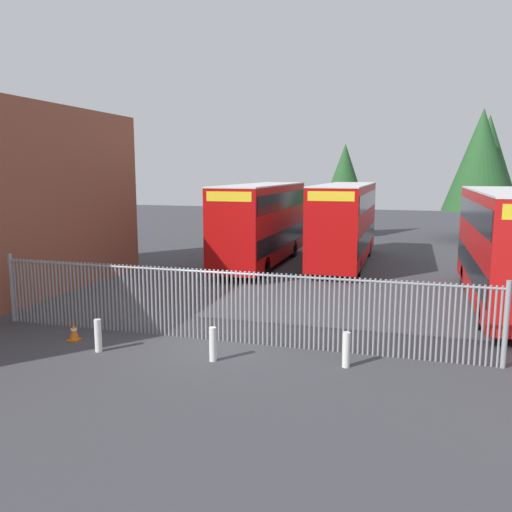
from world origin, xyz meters
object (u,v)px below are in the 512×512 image
(bollard_near_left, at_px, (98,335))
(double_decker_bus_near_gate, at_px, (507,244))
(traffic_cone_by_gate, at_px, (74,331))
(bollard_center_front, at_px, (213,344))
(double_decker_bus_behind_fence_left, at_px, (262,221))
(double_decker_bus_behind_fence_right, at_px, (345,220))
(bollard_near_right, at_px, (346,350))

(bollard_near_left, bearing_deg, double_decker_bus_near_gate, 36.39)
(bollard_near_left, distance_m, traffic_cone_by_gate, 1.47)
(traffic_cone_by_gate, bearing_deg, bollard_center_front, -5.62)
(double_decker_bus_behind_fence_left, height_order, traffic_cone_by_gate, double_decker_bus_behind_fence_left)
(bollard_center_front, relative_size, traffic_cone_by_gate, 1.61)
(double_decker_bus_behind_fence_left, distance_m, double_decker_bus_behind_fence_right, 4.60)
(bollard_center_front, height_order, traffic_cone_by_gate, bollard_center_front)
(double_decker_bus_behind_fence_left, height_order, bollard_near_right, double_decker_bus_behind_fence_left)
(double_decker_bus_behind_fence_left, relative_size, traffic_cone_by_gate, 18.32)
(bollard_near_right, bearing_deg, double_decker_bus_near_gate, 58.14)
(double_decker_bus_behind_fence_right, bearing_deg, double_decker_bus_near_gate, -48.02)
(double_decker_bus_behind_fence_right, height_order, bollard_near_left, double_decker_bus_behind_fence_right)
(bollard_center_front, bearing_deg, double_decker_bus_behind_fence_left, 100.82)
(bollard_near_right, bearing_deg, traffic_cone_by_gate, -179.19)
(bollard_near_left, height_order, traffic_cone_by_gate, bollard_near_left)
(double_decker_bus_behind_fence_right, xyz_separation_m, traffic_cone_by_gate, (-6.22, -15.90, -2.13))
(traffic_cone_by_gate, bearing_deg, double_decker_bus_behind_fence_right, 68.64)
(double_decker_bus_near_gate, distance_m, bollard_near_left, 14.95)
(double_decker_bus_behind_fence_left, relative_size, bollard_near_right, 11.38)
(bollard_center_front, distance_m, traffic_cone_by_gate, 4.75)
(traffic_cone_by_gate, bearing_deg, double_decker_bus_near_gate, 31.55)
(double_decker_bus_near_gate, height_order, bollard_near_right, double_decker_bus_near_gate)
(bollard_near_left, xyz_separation_m, bollard_near_right, (6.96, 0.79, 0.00))
(bollard_near_left, xyz_separation_m, traffic_cone_by_gate, (-1.29, 0.67, -0.19))
(bollard_near_right, bearing_deg, bollard_center_front, -170.64)
(double_decker_bus_near_gate, xyz_separation_m, traffic_cone_by_gate, (-13.22, -8.12, -2.13))
(bollard_center_front, xyz_separation_m, traffic_cone_by_gate, (-4.72, 0.46, -0.19))
(double_decker_bus_near_gate, xyz_separation_m, bollard_near_left, (-11.93, -8.79, -1.95))
(double_decker_bus_behind_fence_right, relative_size, bollard_center_front, 11.38)
(double_decker_bus_behind_fence_right, distance_m, bollard_near_right, 16.04)
(double_decker_bus_behind_fence_right, bearing_deg, bollard_near_left, -106.54)
(double_decker_bus_behind_fence_right, xyz_separation_m, bollard_near_left, (-4.92, -16.58, -1.95))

